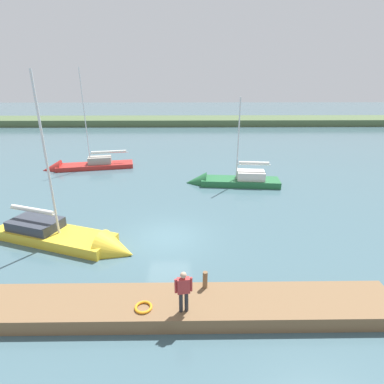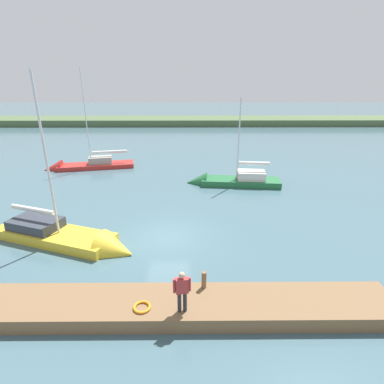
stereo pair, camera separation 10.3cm
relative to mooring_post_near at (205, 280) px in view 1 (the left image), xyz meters
name	(u,v)px [view 1 (the left image)]	position (x,y,z in m)	size (l,w,h in m)	color
ground_plane	(168,237)	(1.82, -5.18, -0.96)	(200.00, 200.00, 0.00)	#42606B
far_shoreline	(182,124)	(1.82, -50.03, -0.96)	(180.00, 8.00, 2.40)	#4C603D
dock_pier	(159,307)	(1.82, 0.74, -0.66)	(18.18, 2.11, 0.60)	brown
mooring_post_near	(205,280)	(0.00, 0.00, 0.00)	(0.19, 0.19, 0.72)	brown
life_ring_buoy	(143,307)	(2.32, 1.16, -0.31)	(0.66, 0.66, 0.10)	orange
sailboat_far_left	(83,168)	(11.19, -19.19, -0.85)	(8.90, 3.58, 10.38)	#B22823
sailboat_behind_pier	(72,241)	(7.02, -4.50, -0.75)	(8.56, 4.75, 9.82)	gold
sailboat_outer_mooring	(228,183)	(-2.74, -14.22, -0.80)	(7.99, 2.69, 8.05)	#236638
person_on_dock	(184,289)	(0.84, 1.31, 0.59)	(0.63, 0.29, 1.66)	#28282D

